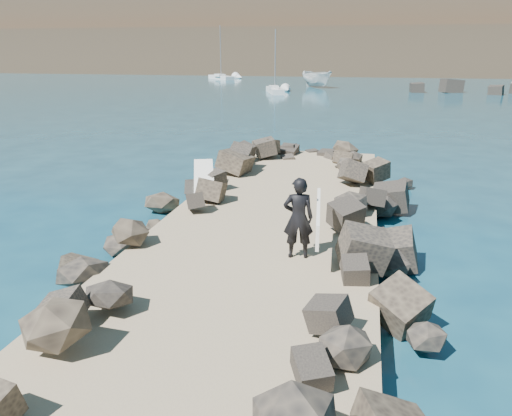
% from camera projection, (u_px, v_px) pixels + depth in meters
% --- Properties ---
extents(ground, '(800.00, 800.00, 0.00)m').
position_uv_depth(ground, '(264.00, 249.00, 13.71)').
color(ground, '#0F384C').
rests_on(ground, ground).
extents(jetty, '(6.00, 26.00, 0.60)m').
position_uv_depth(jetty, '(247.00, 269.00, 11.76)').
color(jetty, '#8C7759').
rests_on(jetty, ground).
extents(riprap_left, '(2.60, 22.00, 1.00)m').
position_uv_depth(riprap_left, '(141.00, 244.00, 12.76)').
color(riprap_left, black).
rests_on(riprap_left, ground).
extents(riprap_right, '(2.60, 22.00, 1.00)m').
position_uv_depth(riprap_right, '(373.00, 264.00, 11.57)').
color(riprap_right, black).
rests_on(riprap_right, ground).
extents(headland, '(360.00, 140.00, 32.00)m').
position_uv_depth(headland, '(398.00, 13.00, 155.65)').
color(headland, '#2D4919').
rests_on(headland, ground).
extents(surfboard_resting, '(1.46, 2.69, 0.09)m').
position_uv_depth(surfboard_resting, '(204.00, 180.00, 16.85)').
color(surfboard_resting, white).
rests_on(surfboard_resting, riprap_left).
extents(boat_imported, '(5.84, 6.38, 2.44)m').
position_uv_depth(boat_imported, '(317.00, 79.00, 71.19)').
color(boat_imported, silver).
rests_on(boat_imported, ground).
extents(surfer_with_board, '(0.98, 2.37, 1.91)m').
position_uv_depth(surfer_with_board, '(301.00, 218.00, 11.40)').
color(surfer_with_board, black).
rests_on(surfer_with_board, jetty).
extents(sailboat_e, '(6.43, 7.17, 9.45)m').
position_uv_depth(sailboat_e, '(221.00, 77.00, 91.05)').
color(sailboat_e, silver).
rests_on(sailboat_e, ground).
extents(sailboat_f, '(1.57, 5.89, 7.17)m').
position_uv_depth(sailboat_f, '(509.00, 75.00, 97.39)').
color(sailboat_f, silver).
rests_on(sailboat_f, ground).
extents(sailboat_a, '(3.38, 6.44, 7.71)m').
position_uv_depth(sailboat_a, '(275.00, 90.00, 62.21)').
color(sailboat_a, silver).
rests_on(sailboat_a, ground).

